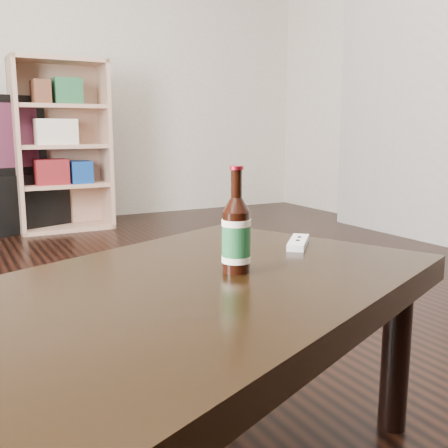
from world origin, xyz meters
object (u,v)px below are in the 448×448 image
coffee_table (173,315)px  beer_bottle (236,235)px  remote (298,242)px  bookshelf (60,143)px

coffee_table → beer_bottle: 0.22m
coffee_table → remote: (0.44, 0.18, 0.07)m
beer_bottle → coffee_table: bearing=-168.0°
bookshelf → coffee_table: bearing=-98.0°
bookshelf → beer_bottle: 3.14m
coffee_table → remote: bearing=22.7°
beer_bottle → remote: (0.28, 0.15, -0.07)m
bookshelf → remote: bearing=-90.0°
bookshelf → beer_bottle: bearing=-95.1°
remote → beer_bottle: bearing=-109.2°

